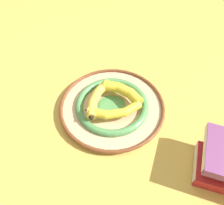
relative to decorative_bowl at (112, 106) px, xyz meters
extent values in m
plane|color=gold|center=(-0.01, 0.02, -0.02)|extent=(2.80, 2.80, 0.00)
cylinder|color=tan|center=(0.00, 0.00, -0.01)|extent=(0.38, 0.38, 0.02)
torus|color=#4C894C|center=(0.00, 0.00, 0.01)|extent=(0.28, 0.28, 0.03)
cylinder|color=#4C894C|center=(0.00, 0.00, 0.00)|extent=(0.10, 0.10, 0.00)
torus|color=brown|center=(0.00, 0.00, 0.00)|extent=(0.40, 0.40, 0.01)
cylinder|color=gold|center=(0.01, 0.07, 0.04)|extent=(0.07, 0.05, 0.03)
cylinder|color=gold|center=(-0.04, 0.05, 0.04)|extent=(0.07, 0.06, 0.03)
cylinder|color=gold|center=(-0.09, 0.01, 0.04)|extent=(0.06, 0.07, 0.03)
sphere|color=gold|center=(-0.02, 0.06, 0.04)|extent=(0.03, 0.03, 0.03)
sphere|color=gold|center=(-0.07, 0.03, 0.04)|extent=(0.03, 0.03, 0.03)
cone|color=#472D19|center=(0.04, 0.08, 0.04)|extent=(0.04, 0.03, 0.03)
sphere|color=black|center=(-0.10, -0.02, 0.04)|extent=(0.02, 0.02, 0.02)
cylinder|color=yellow|center=(-0.08, -0.01, 0.04)|extent=(0.06, 0.07, 0.03)
cylinder|color=yellow|center=(-0.03, -0.06, 0.04)|extent=(0.07, 0.06, 0.03)
cylinder|color=yellow|center=(0.03, -0.07, 0.04)|extent=(0.07, 0.04, 0.03)
sphere|color=yellow|center=(-0.06, -0.04, 0.04)|extent=(0.03, 0.03, 0.03)
sphere|color=yellow|center=(0.00, -0.07, 0.04)|extent=(0.03, 0.03, 0.03)
cone|color=#472D19|center=(-0.10, 0.01, 0.04)|extent=(0.04, 0.04, 0.02)
sphere|color=black|center=(0.06, -0.08, 0.04)|extent=(0.02, 0.02, 0.02)
cylinder|color=yellow|center=(0.07, -0.05, 0.04)|extent=(0.04, 0.06, 0.04)
cylinder|color=yellow|center=(0.06, 0.01, 0.04)|extent=(0.05, 0.06, 0.04)
cylinder|color=yellow|center=(0.04, 0.05, 0.04)|extent=(0.07, 0.07, 0.04)
sphere|color=yellow|center=(0.07, -0.02, 0.04)|extent=(0.04, 0.04, 0.04)
sphere|color=yellow|center=(0.05, 0.03, 0.04)|extent=(0.04, 0.04, 0.04)
cone|color=#472D19|center=(0.07, -0.07, 0.04)|extent=(0.03, 0.04, 0.03)
sphere|color=black|center=(0.02, 0.07, 0.04)|extent=(0.02, 0.02, 0.02)
camera|label=1|loc=(-0.32, -0.40, 0.65)|focal=35.00mm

